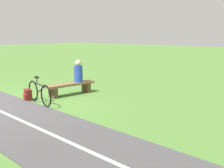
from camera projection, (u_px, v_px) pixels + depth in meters
ground_plane at (8, 104)px, 9.03m from camera, size 80.00×80.00×0.00m
paved_path at (70, 143)px, 5.85m from camera, size 5.06×36.08×0.02m
path_centre_line at (70, 143)px, 5.85m from camera, size 2.43×31.92×0.00m
bench at (70, 86)px, 10.34m from camera, size 1.98×0.68×0.44m
person_seated at (78, 72)px, 10.49m from camera, size 0.36×0.36×0.84m
bicycle at (39, 93)px, 9.00m from camera, size 0.36×1.65×0.88m
backpack at (28, 95)px, 9.55m from camera, size 0.31×0.39×0.37m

